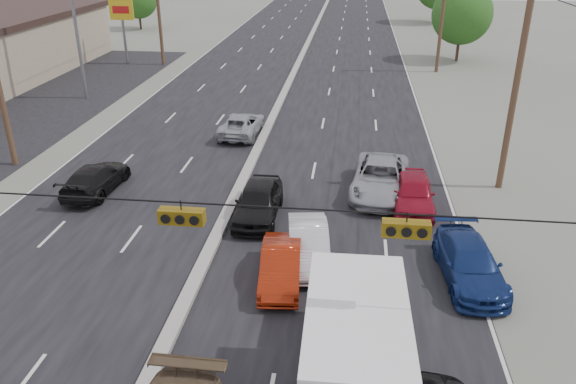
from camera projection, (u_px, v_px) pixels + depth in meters
The scene contains 18 objects.
road_surface at pixel (283, 97), 42.16m from camera, with size 20.00×160.00×0.02m, color black.
center_median at pixel (283, 96), 42.12m from camera, with size 0.50×160.00×0.20m, color gray.
parking_lot at pixel (34, 109), 39.45m from camera, with size 10.00×42.00×0.02m, color black.
utility_pole_left_c at pixel (158, 8), 50.34m from camera, with size 1.60×0.30×10.00m.
utility_pole_right_b at pixel (516, 84), 25.18m from camera, with size 1.60×0.30×10.00m.
utility_pole_right_c at pixel (443, 12), 47.70m from camera, with size 1.60×0.30×10.00m.
traffic_signals at pixel (177, 214), 12.68m from camera, with size 25.00×0.30×0.54m.
pole_sign_far at pixel (122, 15), 51.00m from camera, with size 2.20×0.25×6.00m.
tree_right_mid at pixel (462, 14), 52.26m from camera, with size 5.60×5.60×7.14m.
box_truck at pixel (354, 346), 14.21m from camera, with size 2.48×6.77×3.42m.
red_sedan at pixel (281, 266), 19.68m from camera, with size 1.37×3.92×1.29m, color maroon.
queue_car_a at pixel (258, 202), 24.11m from camera, with size 1.80×4.48×1.53m, color black.
queue_car_b at pixel (309, 245), 20.92m from camera, with size 1.46×4.19×1.38m, color silver.
queue_car_c at pixel (380, 178), 26.37m from camera, with size 2.56×5.55×1.54m, color #9A9BA1.
queue_car_d at pixel (470, 263), 19.76m from camera, with size 1.92×4.73×1.37m, color navy.
queue_car_e at pixel (413, 193), 24.95m from camera, with size 1.76×4.38×1.49m, color maroon.
oncoming_near at pixel (96, 179), 26.59m from camera, with size 1.87×4.59×1.33m, color black.
oncoming_far at pixel (242, 125), 34.07m from camera, with size 2.18×4.72×1.31m, color #97999E.
Camera 1 is at (5.20, -10.91, 11.29)m, focal length 35.00 mm.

